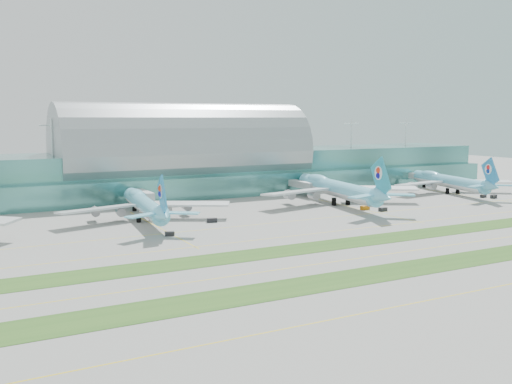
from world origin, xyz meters
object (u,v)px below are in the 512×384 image
terminal (185,164)px  airliner_d (448,180)px  airliner_b (144,204)px  airliner_c (336,187)px

terminal → airliner_d: size_ratio=4.89×
airliner_b → airliner_d: (152.66, 4.14, 0.08)m
airliner_b → airliner_d: size_ratio=1.00×
terminal → airliner_b: bearing=-122.0°
airliner_b → airliner_c: bearing=6.7°
airliner_c → terminal: bearing=135.1°
terminal → airliner_c: bearing=-54.2°
airliner_b → airliner_c: size_ratio=0.86×
terminal → airliner_c: size_ratio=4.21×
airliner_c → airliner_d: size_ratio=1.16×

